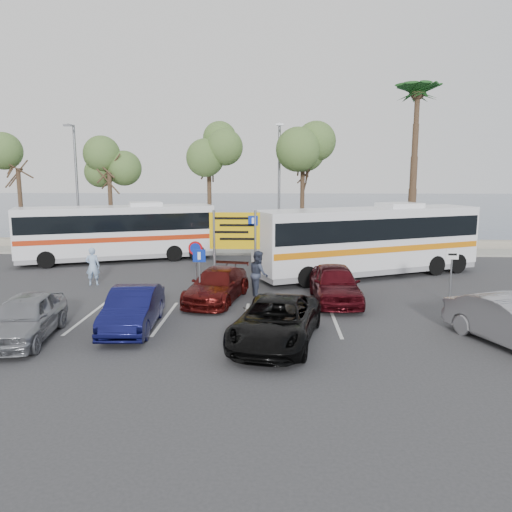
{
  "coord_description": "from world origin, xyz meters",
  "views": [
    {
      "loc": [
        2.75,
        -18.3,
        5.23
      ],
      "look_at": [
        1.94,
        3.0,
        1.63
      ],
      "focal_mm": 35.0,
      "sensor_mm": 36.0,
      "label": 1
    }
  ],
  "objects_px": {
    "car_silver_a": "(25,317)",
    "pedestrian_far": "(259,274)",
    "street_lamp_right": "(279,182)",
    "suv_black": "(276,321)",
    "coach_bus_left": "(118,234)",
    "car_blue": "(133,309)",
    "car_red": "(335,284)",
    "street_lamp_left": "(76,182)",
    "coach_bus_right": "(369,243)",
    "direction_sign": "(235,237)",
    "car_maroon": "(217,285)",
    "pedestrian_near": "(93,266)"
  },
  "relations": [
    {
      "from": "suv_black",
      "to": "street_lamp_left",
      "type": "bearing_deg",
      "value": 138.19
    },
    {
      "from": "direction_sign",
      "to": "car_red",
      "type": "bearing_deg",
      "value": -22.02
    },
    {
      "from": "street_lamp_left",
      "to": "car_red",
      "type": "relative_size",
      "value": 1.78
    },
    {
      "from": "car_silver_a",
      "to": "car_blue",
      "type": "distance_m",
      "value": 3.31
    },
    {
      "from": "car_red",
      "to": "pedestrian_far",
      "type": "distance_m",
      "value": 3.25
    },
    {
      "from": "direction_sign",
      "to": "suv_black",
      "type": "distance_m",
      "value": 7.15
    },
    {
      "from": "street_lamp_right",
      "to": "car_red",
      "type": "xyz_separation_m",
      "value": [
        2.2,
        -12.02,
        -3.83
      ]
    },
    {
      "from": "coach_bus_left",
      "to": "pedestrian_far",
      "type": "height_order",
      "value": "coach_bus_left"
    },
    {
      "from": "car_silver_a",
      "to": "pedestrian_far",
      "type": "distance_m",
      "value": 9.24
    },
    {
      "from": "coach_bus_left",
      "to": "car_blue",
      "type": "distance_m",
      "value": 13.59
    },
    {
      "from": "street_lamp_left",
      "to": "car_blue",
      "type": "relative_size",
      "value": 1.9
    },
    {
      "from": "street_lamp_left",
      "to": "car_maroon",
      "type": "height_order",
      "value": "street_lamp_left"
    },
    {
      "from": "car_silver_a",
      "to": "suv_black",
      "type": "distance_m",
      "value": 7.88
    },
    {
      "from": "direction_sign",
      "to": "pedestrian_far",
      "type": "xyz_separation_m",
      "value": [
        1.07,
        -0.85,
        -1.45
      ]
    },
    {
      "from": "coach_bus_left",
      "to": "coach_bus_right",
      "type": "bearing_deg",
      "value": -14.97
    },
    {
      "from": "suv_black",
      "to": "coach_bus_right",
      "type": "bearing_deg",
      "value": 76.63
    },
    {
      "from": "direction_sign",
      "to": "car_maroon",
      "type": "distance_m",
      "value": 2.53
    },
    {
      "from": "car_blue",
      "to": "pedestrian_near",
      "type": "distance_m",
      "value": 7.49
    },
    {
      "from": "car_red",
      "to": "car_maroon",
      "type": "bearing_deg",
      "value": 178.48
    },
    {
      "from": "coach_bus_left",
      "to": "car_blue",
      "type": "bearing_deg",
      "value": -70.62
    },
    {
      "from": "street_lamp_left",
      "to": "coach_bus_right",
      "type": "distance_m",
      "value": 18.98
    },
    {
      "from": "coach_bus_left",
      "to": "pedestrian_far",
      "type": "relative_size",
      "value": 5.75
    },
    {
      "from": "coach_bus_left",
      "to": "car_maroon",
      "type": "height_order",
      "value": "coach_bus_left"
    },
    {
      "from": "car_silver_a",
      "to": "pedestrian_far",
      "type": "relative_size",
      "value": 2.17
    },
    {
      "from": "coach_bus_right",
      "to": "car_blue",
      "type": "bearing_deg",
      "value": -136.39
    },
    {
      "from": "car_maroon",
      "to": "car_red",
      "type": "height_order",
      "value": "car_red"
    },
    {
      "from": "coach_bus_right",
      "to": "suv_black",
      "type": "bearing_deg",
      "value": -114.62
    },
    {
      "from": "coach_bus_right",
      "to": "car_maroon",
      "type": "height_order",
      "value": "coach_bus_right"
    },
    {
      "from": "street_lamp_right",
      "to": "car_red",
      "type": "distance_m",
      "value": 12.81
    },
    {
      "from": "street_lamp_left",
      "to": "pedestrian_near",
      "type": "distance_m",
      "value": 10.9
    },
    {
      "from": "car_silver_a",
      "to": "car_red",
      "type": "relative_size",
      "value": 0.94
    },
    {
      "from": "street_lamp_right",
      "to": "direction_sign",
      "type": "height_order",
      "value": "street_lamp_right"
    },
    {
      "from": "car_red",
      "to": "pedestrian_near",
      "type": "distance_m",
      "value": 11.26
    },
    {
      "from": "car_silver_a",
      "to": "pedestrian_far",
      "type": "bearing_deg",
      "value": 32.52
    },
    {
      "from": "street_lamp_right",
      "to": "street_lamp_left",
      "type": "bearing_deg",
      "value": 180.0
    },
    {
      "from": "car_red",
      "to": "pedestrian_far",
      "type": "relative_size",
      "value": 2.3
    },
    {
      "from": "street_lamp_left",
      "to": "street_lamp_right",
      "type": "bearing_deg",
      "value": 0.0
    },
    {
      "from": "car_silver_a",
      "to": "street_lamp_left",
      "type": "bearing_deg",
      "value": 99.36
    },
    {
      "from": "street_lamp_left",
      "to": "car_red",
      "type": "xyz_separation_m",
      "value": [
        15.2,
        -12.02,
        -3.83
      ]
    },
    {
      "from": "coach_bus_right",
      "to": "car_maroon",
      "type": "distance_m",
      "value": 8.9
    },
    {
      "from": "coach_bus_left",
      "to": "car_silver_a",
      "type": "distance_m",
      "value": 14.1
    },
    {
      "from": "car_blue",
      "to": "coach_bus_right",
      "type": "bearing_deg",
      "value": 40.29
    },
    {
      "from": "street_lamp_right",
      "to": "suv_black",
      "type": "bearing_deg",
      "value": -90.67
    },
    {
      "from": "street_lamp_left",
      "to": "pedestrian_far",
      "type": "distance_m",
      "value": 16.84
    },
    {
      "from": "street_lamp_right",
      "to": "car_maroon",
      "type": "height_order",
      "value": "street_lamp_right"
    },
    {
      "from": "coach_bus_left",
      "to": "car_blue",
      "type": "relative_size",
      "value": 2.67
    },
    {
      "from": "direction_sign",
      "to": "car_silver_a",
      "type": "relative_size",
      "value": 0.85
    },
    {
      "from": "direction_sign",
      "to": "coach_bus_left",
      "type": "relative_size",
      "value": 0.32
    },
    {
      "from": "street_lamp_right",
      "to": "coach_bus_left",
      "type": "distance_m",
      "value": 10.41
    },
    {
      "from": "coach_bus_left",
      "to": "car_silver_a",
      "type": "height_order",
      "value": "coach_bus_left"
    }
  ]
}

